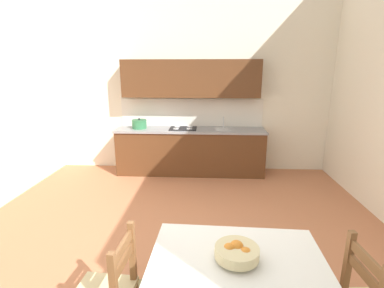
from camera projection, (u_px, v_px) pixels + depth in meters
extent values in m
cube|color=#B7704C|center=(174.00, 263.00, 3.08)|extent=(6.09, 6.68, 0.10)
cube|color=silver|center=(191.00, 70.00, 5.56)|extent=(6.09, 0.12, 4.01)
cube|color=#56331C|center=(190.00, 152.00, 5.60)|extent=(2.86, 0.60, 0.86)
cube|color=gray|center=(190.00, 130.00, 5.47)|extent=(2.89, 0.63, 0.04)
cube|color=silver|center=(191.00, 113.00, 5.69)|extent=(2.86, 0.01, 0.55)
cube|color=#56331C|center=(191.00, 79.00, 5.36)|extent=(2.63, 0.34, 0.70)
cube|color=black|center=(190.00, 175.00, 5.43)|extent=(2.82, 0.02, 0.09)
cylinder|color=silver|center=(224.00, 129.00, 5.44)|extent=(0.34, 0.34, 0.02)
cylinder|color=silver|center=(223.00, 122.00, 5.55)|extent=(0.02, 0.02, 0.22)
cube|color=black|center=(183.00, 128.00, 5.48)|extent=(0.52, 0.42, 0.01)
cylinder|color=silver|center=(176.00, 129.00, 5.39)|extent=(0.11, 0.11, 0.01)
cylinder|color=silver|center=(189.00, 129.00, 5.38)|extent=(0.11, 0.11, 0.01)
cylinder|color=silver|center=(177.00, 127.00, 5.58)|extent=(0.11, 0.11, 0.01)
cylinder|color=silver|center=(190.00, 127.00, 5.57)|extent=(0.11, 0.11, 0.01)
cylinder|color=#337A4C|center=(139.00, 125.00, 5.49)|extent=(0.28, 0.28, 0.15)
cylinder|color=#337A4C|center=(139.00, 120.00, 5.47)|extent=(0.29, 0.29, 0.02)
sphere|color=black|center=(139.00, 119.00, 5.47)|extent=(0.04, 0.04, 0.04)
cube|color=brown|center=(238.00, 266.00, 1.86)|extent=(1.16, 0.91, 0.02)
cube|color=brown|center=(172.00, 271.00, 2.36)|extent=(0.07, 0.07, 0.73)
cube|color=brown|center=(296.00, 278.00, 2.28)|extent=(0.07, 0.07, 0.73)
cube|color=white|center=(238.00, 265.00, 1.86)|extent=(1.22, 0.97, 0.00)
cube|color=white|center=(234.00, 234.00, 2.32)|extent=(1.19, 0.04, 0.12)
cube|color=white|center=(150.00, 267.00, 1.93)|extent=(0.03, 0.93, 0.12)
cube|color=white|center=(330.00, 278.00, 1.82)|extent=(0.03, 0.93, 0.12)
cube|color=brown|center=(134.00, 276.00, 2.16)|extent=(0.05, 0.05, 0.93)
cube|color=brown|center=(122.00, 248.00, 1.89)|extent=(0.04, 0.32, 0.07)
cube|color=brown|center=(123.00, 261.00, 1.91)|extent=(0.04, 0.32, 0.07)
cube|color=brown|center=(344.00, 288.00, 2.04)|extent=(0.05, 0.05, 0.93)
cube|color=brown|center=(367.00, 259.00, 1.77)|extent=(0.05, 0.32, 0.07)
cube|color=brown|center=(364.00, 274.00, 1.80)|extent=(0.05, 0.32, 0.07)
cylinder|color=beige|center=(237.00, 258.00, 1.90)|extent=(0.17, 0.17, 0.02)
cylinder|color=beige|center=(237.00, 252.00, 1.89)|extent=(0.30, 0.30, 0.07)
sphere|color=orange|center=(229.00, 250.00, 1.90)|extent=(0.09, 0.09, 0.09)
sphere|color=orange|center=(245.00, 253.00, 1.86)|extent=(0.08, 0.08, 0.08)
sphere|color=orange|center=(236.00, 247.00, 1.91)|extent=(0.10, 0.10, 0.10)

